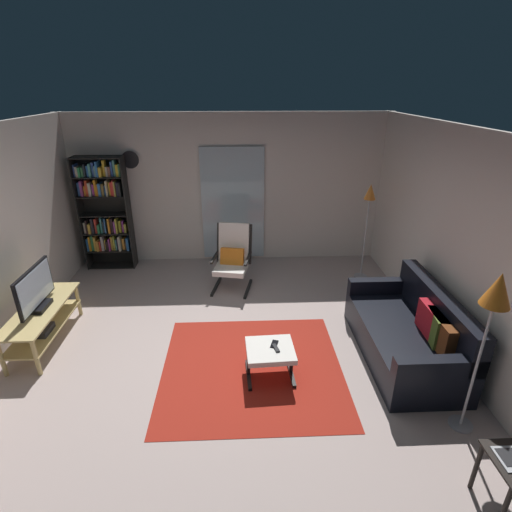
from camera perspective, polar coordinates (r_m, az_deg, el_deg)
ground_plane at (r=4.94m, az=-4.26°, el=-13.97°), size 7.02×7.02×0.00m
wall_back at (r=7.02m, az=-4.01°, el=9.55°), size 5.60×0.06×2.60m
wall_right at (r=4.95m, az=28.22°, el=0.54°), size 0.06×6.00×2.60m
glass_door_panel at (r=7.02m, az=-3.36°, el=7.45°), size 1.10×0.01×2.00m
area_rug at (r=4.72m, az=-0.56°, el=-15.92°), size 2.05×1.96×0.01m
tv_stand at (r=5.59m, az=-28.61°, el=-8.21°), size 0.47×1.36×0.49m
television at (r=5.42m, az=-29.34°, el=-4.38°), size 0.20×0.82×0.53m
bookshelf_near_tv at (r=7.21m, az=-21.07°, el=6.19°), size 0.81×0.30×1.94m
leather_sofa at (r=5.05m, az=21.37°, el=-10.49°), size 0.89×1.81×0.86m
lounge_armchair at (r=6.19m, az=-3.41°, el=0.07°), size 0.68×0.75×1.02m
ottoman at (r=4.44m, az=2.07°, el=-13.87°), size 0.54×0.50×0.37m
tv_remote at (r=4.39m, az=2.90°, el=-13.17°), size 0.08×0.15×0.02m
cell_phone at (r=4.45m, az=2.68°, el=-12.64°), size 0.11×0.15×0.01m
floor_lamp_by_sofa at (r=3.80m, az=31.35°, el=-5.59°), size 0.24×0.24×1.63m
floor_lamp_by_shelf at (r=6.48m, az=16.04°, el=7.10°), size 0.22×0.22×1.60m
wall_clock at (r=7.06m, az=-17.78°, el=13.16°), size 0.29×0.03×0.29m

